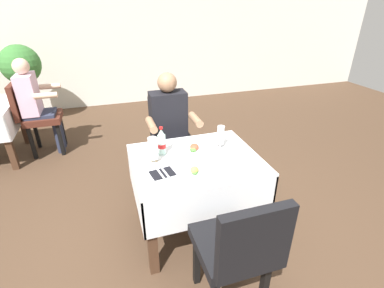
# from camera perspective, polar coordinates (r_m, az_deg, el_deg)

# --- Properties ---
(ground_plane) EXTENTS (11.00, 11.00, 0.00)m
(ground_plane) POSITION_cam_1_polar(r_m,az_deg,el_deg) (2.58, -0.14, -19.44)
(ground_plane) COLOR #473323
(back_wall) EXTENTS (11.00, 0.12, 2.89)m
(back_wall) POSITION_cam_1_polar(r_m,az_deg,el_deg) (5.77, -13.34, 22.19)
(back_wall) COLOR silver
(back_wall) RESTS_ON ground
(main_dining_table) EXTENTS (1.02, 0.83, 0.73)m
(main_dining_table) POSITION_cam_1_polar(r_m,az_deg,el_deg) (2.38, 0.74, -6.59)
(main_dining_table) COLOR white
(main_dining_table) RESTS_ON ground
(chair_far_diner_seat) EXTENTS (0.44, 0.50, 0.97)m
(chair_far_diner_seat) POSITION_cam_1_polar(r_m,az_deg,el_deg) (3.05, -4.03, 1.45)
(chair_far_diner_seat) COLOR black
(chair_far_diner_seat) RESTS_ON ground
(chair_near_camera_side) EXTENTS (0.44, 0.50, 0.97)m
(chair_near_camera_side) POSITION_cam_1_polar(r_m,az_deg,el_deg) (1.81, 9.31, -20.07)
(chair_near_camera_side) COLOR black
(chair_near_camera_side) RESTS_ON ground
(seated_diner_far) EXTENTS (0.50, 0.46, 1.26)m
(seated_diner_far) POSITION_cam_1_polar(r_m,az_deg,el_deg) (2.88, -4.44, 3.26)
(seated_diner_far) COLOR #282D42
(seated_diner_far) RESTS_ON ground
(plate_near_camera) EXTENTS (0.24, 0.24, 0.06)m
(plate_near_camera) POSITION_cam_1_polar(r_m,az_deg,el_deg) (2.09, 0.54, -5.51)
(plate_near_camera) COLOR white
(plate_near_camera) RESTS_ON main_dining_table
(plate_far_diner) EXTENTS (0.22, 0.22, 0.05)m
(plate_far_diner) POSITION_cam_1_polar(r_m,az_deg,el_deg) (2.38, 0.20, -1.04)
(plate_far_diner) COLOR white
(plate_far_diner) RESTS_ON main_dining_table
(beer_glass_left) EXTENTS (0.07, 0.07, 0.20)m
(beer_glass_left) POSITION_cam_1_polar(r_m,az_deg,el_deg) (2.42, 5.81, 1.48)
(beer_glass_left) COLOR white
(beer_glass_left) RESTS_ON main_dining_table
(beer_glass_middle) EXTENTS (0.08, 0.08, 0.21)m
(beer_glass_middle) POSITION_cam_1_polar(r_m,az_deg,el_deg) (2.20, -7.85, -1.21)
(beer_glass_middle) COLOR white
(beer_glass_middle) RESTS_ON main_dining_table
(cola_bottle_primary) EXTENTS (0.07, 0.07, 0.24)m
(cola_bottle_primary) POSITION_cam_1_polar(r_m,az_deg,el_deg) (2.31, -6.14, 0.32)
(cola_bottle_primary) COLOR silver
(cola_bottle_primary) RESTS_ON main_dining_table
(napkin_cutlery_set) EXTENTS (0.19, 0.20, 0.01)m
(napkin_cutlery_set) POSITION_cam_1_polar(r_m,az_deg,el_deg) (2.09, -6.00, -5.87)
(napkin_cutlery_set) COLOR black
(napkin_cutlery_set) RESTS_ON main_dining_table
(background_chair_right) EXTENTS (0.50, 0.44, 0.97)m
(background_chair_right) POSITION_cam_1_polar(r_m,az_deg,el_deg) (4.20, -29.23, 5.31)
(background_chair_right) COLOR #4C2319
(background_chair_right) RESTS_ON ground
(background_patron) EXTENTS (0.46, 0.50, 1.26)m
(background_patron) POSITION_cam_1_polar(r_m,az_deg,el_deg) (4.15, -29.06, 7.42)
(background_patron) COLOR #282D42
(background_patron) RESTS_ON ground
(potted_plant_corner) EXTENTS (0.59, 0.59, 1.29)m
(potted_plant_corner) POSITION_cam_1_polar(r_m,az_deg,el_deg) (5.25, -30.98, 12.00)
(potted_plant_corner) COLOR brown
(potted_plant_corner) RESTS_ON ground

